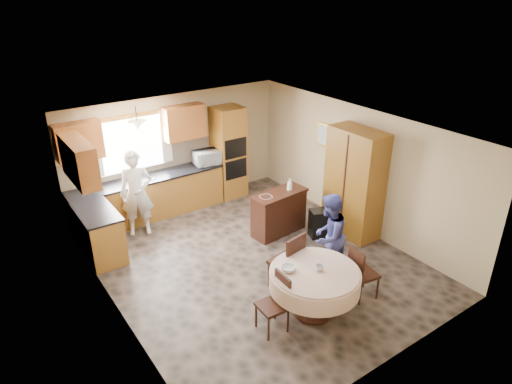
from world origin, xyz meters
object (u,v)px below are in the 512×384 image
at_px(chair_right, 360,271).
at_px(person_sink, 137,193).
at_px(sideboard, 279,214).
at_px(chair_back, 290,259).
at_px(dining_table, 315,280).
at_px(chair_left, 277,300).
at_px(person_dining, 328,236).
at_px(cupboard, 354,183).
at_px(oven_tower, 229,152).

height_order(chair_right, person_sink, person_sink).
bearing_deg(sideboard, chair_right, -100.61).
xyz_separation_m(sideboard, chair_back, (-1.00, -1.59, 0.16)).
bearing_deg(chair_back, dining_table, 74.98).
distance_m(chair_left, chair_back, 0.96).
bearing_deg(person_dining, chair_back, -22.47).
xyz_separation_m(sideboard, chair_left, (-1.73, -2.20, 0.08)).
distance_m(chair_left, chair_right, 1.53).
bearing_deg(chair_left, person_dining, 113.81).
height_order(dining_table, chair_back, chair_back).
bearing_deg(cupboard, person_dining, -150.12).
relative_size(chair_left, person_sink, 0.52).
relative_size(sideboard, person_sink, 0.67).
bearing_deg(person_sink, chair_back, -47.40).
xyz_separation_m(oven_tower, dining_table, (-1.21, -4.37, -0.45)).
bearing_deg(sideboard, oven_tower, 80.77).
bearing_deg(chair_right, chair_left, 91.87).
relative_size(oven_tower, person_sink, 1.21).
bearing_deg(chair_right, dining_table, 90.46).
xyz_separation_m(cupboard, person_sink, (-3.51, 2.41, -0.21)).
relative_size(sideboard, chair_right, 1.27).
distance_m(dining_table, chair_right, 0.87).
xyz_separation_m(oven_tower, chair_back, (-1.14, -3.69, -0.48)).
bearing_deg(cupboard, dining_table, -147.56).
relative_size(cupboard, chair_left, 2.39).
height_order(cupboard, chair_back, cupboard).
bearing_deg(person_sink, chair_right, -42.07).
bearing_deg(person_sink, person_dining, -36.64).
bearing_deg(chair_back, chair_left, 30.90).
height_order(dining_table, chair_right, chair_right).
height_order(chair_left, chair_back, chair_back).
height_order(sideboard, chair_right, chair_right).
bearing_deg(oven_tower, chair_right, -94.60).
relative_size(dining_table, chair_back, 1.31).
distance_m(dining_table, chair_left, 0.68).
relative_size(dining_table, chair_right, 1.49).
height_order(sideboard, dining_table, sideboard).
relative_size(oven_tower, sideboard, 1.82).
bearing_deg(chair_right, sideboard, 3.78).
distance_m(cupboard, chair_back, 2.40).
xyz_separation_m(oven_tower, person_sink, (-2.44, -0.51, -0.19)).
distance_m(oven_tower, sideboard, 2.20).
height_order(cupboard, person_dining, cupboard).
xyz_separation_m(dining_table, chair_left, (-0.66, 0.06, -0.11)).
distance_m(sideboard, chair_right, 2.41).
distance_m(chair_left, person_sink, 3.85).
bearing_deg(chair_left, sideboard, 145.03).
bearing_deg(oven_tower, person_sink, -168.20).
height_order(sideboard, chair_back, chair_back).
height_order(oven_tower, dining_table, oven_tower).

